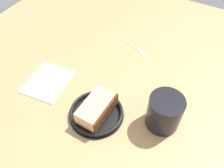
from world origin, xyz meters
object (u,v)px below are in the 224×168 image
object	(u,v)px
teaspoon	(140,51)
folded_napkin	(48,81)
small_plate	(97,113)
cake_slice	(97,109)
tea_mug	(165,112)

from	to	relation	value
teaspoon	folded_napkin	world-z (taller)	teaspoon
small_plate	teaspoon	bearing A→B (deg)	1.44
small_plate	cake_slice	xyz separation A→B (cm)	(-0.01, -0.26, 2.34)
folded_napkin	tea_mug	bearing A→B (deg)	-83.77
cake_slice	tea_mug	world-z (taller)	tea_mug
cake_slice	tea_mug	bearing A→B (deg)	-67.39
small_plate	folded_napkin	size ratio (longest dim) A/B	1.09
small_plate	tea_mug	size ratio (longest dim) A/B	1.31
teaspoon	small_plate	bearing A→B (deg)	-178.56
cake_slice	folded_napkin	bearing A→B (deg)	81.94
tea_mug	teaspoon	size ratio (longest dim) A/B	0.99
cake_slice	teaspoon	xyz separation A→B (cm)	(29.80, 1.01, -2.86)
tea_mug	teaspoon	bearing A→B (deg)	36.83
teaspoon	folded_napkin	xyz separation A→B (cm)	(-26.98, 18.88, -0.05)
folded_napkin	small_plate	bearing A→B (deg)	-98.15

